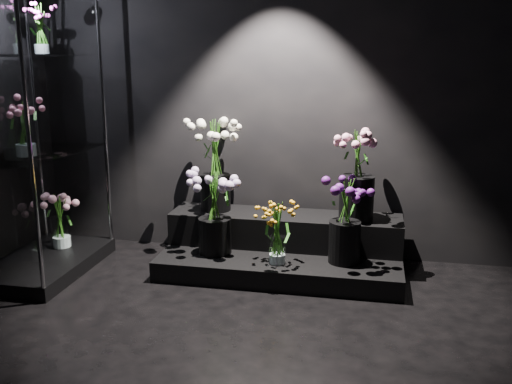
# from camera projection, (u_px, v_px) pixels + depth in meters

# --- Properties ---
(floor) EXTENTS (4.00, 4.00, 0.00)m
(floor) POSITION_uv_depth(u_px,v_px,m) (204.00, 376.00, 3.03)
(floor) COLOR black
(floor) RESTS_ON ground
(wall_back) EXTENTS (4.00, 0.00, 4.00)m
(wall_back) POSITION_uv_depth(u_px,v_px,m) (271.00, 86.00, 4.59)
(wall_back) COLOR black
(wall_back) RESTS_ON floor
(display_riser) EXTENTS (1.84, 0.82, 0.41)m
(display_riser) POSITION_uv_depth(u_px,v_px,m) (283.00, 247.00, 4.51)
(display_riser) COLOR black
(display_riser) RESTS_ON floor
(display_case) EXTENTS (0.66, 1.10, 2.42)m
(display_case) POSITION_uv_depth(u_px,v_px,m) (32.00, 116.00, 4.19)
(display_case) COLOR black
(display_case) RESTS_ON floor
(bouquet_orange_bells) EXTENTS (0.30, 0.30, 0.47)m
(bouquet_orange_bells) POSITION_uv_depth(u_px,v_px,m) (277.00, 232.00, 4.15)
(bouquet_orange_bells) COLOR white
(bouquet_orange_bells) RESTS_ON display_riser
(bouquet_lilac) EXTENTS (0.42, 0.42, 0.64)m
(bouquet_lilac) POSITION_uv_depth(u_px,v_px,m) (214.00, 208.00, 4.34)
(bouquet_lilac) COLOR black
(bouquet_lilac) RESTS_ON display_riser
(bouquet_purple) EXTENTS (0.37, 0.37, 0.64)m
(bouquet_purple) POSITION_uv_depth(u_px,v_px,m) (345.00, 215.00, 4.15)
(bouquet_purple) COLOR black
(bouquet_purple) RESTS_ON display_riser
(bouquet_cream_roses) EXTENTS (0.54, 0.54, 0.75)m
(bouquet_cream_roses) POSITION_uv_depth(u_px,v_px,m) (215.00, 158.00, 4.58)
(bouquet_cream_roses) COLOR black
(bouquet_cream_roses) RESTS_ON display_riser
(bouquet_pink_roses) EXTENTS (0.46, 0.46, 0.69)m
(bouquet_pink_roses) POSITION_uv_depth(u_px,v_px,m) (358.00, 170.00, 4.32)
(bouquet_pink_roses) COLOR black
(bouquet_pink_roses) RESTS_ON display_riser
(bouquet_case_pink) EXTENTS (0.37, 0.37, 0.43)m
(bouquet_case_pink) POSITION_uv_depth(u_px,v_px,m) (24.00, 125.00, 4.06)
(bouquet_case_pink) COLOR white
(bouquet_case_pink) RESTS_ON display_case
(bouquet_case_magenta) EXTENTS (0.25, 0.25, 0.36)m
(bouquet_case_magenta) POSITION_uv_depth(u_px,v_px,m) (40.00, 28.00, 4.21)
(bouquet_case_magenta) COLOR white
(bouquet_case_magenta) RESTS_ON display_case
(bouquet_case_base_pink) EXTENTS (0.34, 0.34, 0.45)m
(bouquet_case_base_pink) POSITION_uv_depth(u_px,v_px,m) (60.00, 219.00, 4.63)
(bouquet_case_base_pink) COLOR white
(bouquet_case_base_pink) RESTS_ON display_case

